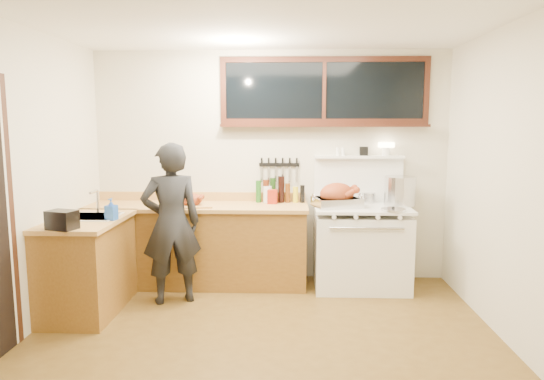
{
  "coord_description": "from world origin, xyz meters",
  "views": [
    {
      "loc": [
        0.22,
        -3.78,
        1.79
      ],
      "look_at": [
        0.05,
        0.85,
        1.15
      ],
      "focal_mm": 32.0,
      "sensor_mm": 36.0,
      "label": 1
    }
  ],
  "objects_px": {
    "vintage_stove": "(361,245)",
    "cutting_board": "(191,202)",
    "man": "(171,224)",
    "roast_turkey": "(337,197)"
  },
  "relations": [
    {
      "from": "vintage_stove",
      "to": "cutting_board",
      "type": "height_order",
      "value": "vintage_stove"
    },
    {
      "from": "man",
      "to": "cutting_board",
      "type": "xyz_separation_m",
      "value": [
        0.11,
        0.43,
        0.15
      ]
    },
    {
      "from": "cutting_board",
      "to": "roast_turkey",
      "type": "height_order",
      "value": "roast_turkey"
    },
    {
      "from": "roast_turkey",
      "to": "vintage_stove",
      "type": "bearing_deg",
      "value": 8.88
    },
    {
      "from": "vintage_stove",
      "to": "cutting_board",
      "type": "bearing_deg",
      "value": -177.24
    },
    {
      "from": "man",
      "to": "cutting_board",
      "type": "distance_m",
      "value": 0.47
    },
    {
      "from": "cutting_board",
      "to": "roast_turkey",
      "type": "distance_m",
      "value": 1.57
    },
    {
      "from": "man",
      "to": "roast_turkey",
      "type": "distance_m",
      "value": 1.76
    },
    {
      "from": "man",
      "to": "cutting_board",
      "type": "relative_size",
      "value": 3.2
    },
    {
      "from": "vintage_stove",
      "to": "man",
      "type": "bearing_deg",
      "value": -165.09
    }
  ]
}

